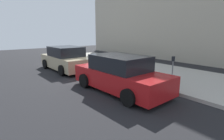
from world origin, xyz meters
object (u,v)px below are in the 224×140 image
(suitcase_navy_1, at_px, (141,70))
(fire_hydrant, at_px, (112,62))
(suitcase_teal_2, at_px, (134,69))
(suitcase_olive_5, at_px, (118,66))
(parking_meter, at_px, (173,66))
(parked_car_beige_1, at_px, (66,59))
(suitcase_silver_0, at_px, (148,72))
(bollard_post, at_px, (105,62))
(parked_car_red_0, at_px, (120,74))
(suitcase_red_4, at_px, (124,67))
(suitcase_black_3, at_px, (129,68))

(suitcase_navy_1, height_order, fire_hydrant, suitcase_navy_1)
(suitcase_teal_2, xyz_separation_m, suitcase_olive_5, (1.40, -0.05, -0.04))
(parking_meter, distance_m, parked_car_beige_1, 6.91)
(suitcase_silver_0, xyz_separation_m, suitcase_teal_2, (0.95, 0.09, 0.01))
(suitcase_navy_1, distance_m, parking_meter, 1.88)
(suitcase_olive_5, bearing_deg, suitcase_teal_2, 178.07)
(suitcase_teal_2, relative_size, bollard_post, 1.22)
(suitcase_navy_1, xyz_separation_m, fire_hydrant, (2.50, 0.07, 0.07))
(parking_meter, xyz_separation_m, parked_car_red_0, (0.97, 2.42, -0.23))
(suitcase_navy_1, bearing_deg, parking_meter, -174.38)
(suitcase_red_4, relative_size, parked_car_beige_1, 0.17)
(fire_hydrant, height_order, parking_meter, parking_meter)
(parked_car_beige_1, bearing_deg, suitcase_silver_0, -156.66)
(suitcase_black_3, distance_m, parked_car_beige_1, 4.37)
(suitcase_black_3, distance_m, parked_car_red_0, 2.87)
(bollard_post, relative_size, parking_meter, 0.59)
(suitcase_olive_5, relative_size, parked_car_red_0, 0.13)
(suitcase_silver_0, relative_size, parked_car_red_0, 0.14)
(suitcase_teal_2, height_order, bollard_post, suitcase_teal_2)
(suitcase_teal_2, relative_size, parked_car_beige_1, 0.20)
(parking_meter, bearing_deg, suitcase_teal_2, 7.00)
(suitcase_teal_2, bearing_deg, fire_hydrant, -0.78)
(fire_hydrant, bearing_deg, parked_car_red_0, 147.09)
(suitcase_teal_2, relative_size, suitcase_olive_5, 1.51)
(bollard_post, distance_m, parked_car_red_0, 4.38)
(suitcase_red_4, relative_size, fire_hydrant, 0.89)
(suitcase_silver_0, distance_m, suitcase_olive_5, 2.34)
(suitcase_olive_5, bearing_deg, parked_car_red_0, 140.92)
(suitcase_navy_1, bearing_deg, suitcase_olive_5, 1.63)
(suitcase_silver_0, xyz_separation_m, bollard_post, (3.53, 0.21, 0.07))
(suitcase_silver_0, distance_m, suitcase_navy_1, 0.50)
(suitcase_olive_5, xyz_separation_m, bollard_post, (1.19, 0.17, 0.10))
(suitcase_teal_2, distance_m, suitcase_red_4, 0.97)
(suitcase_red_4, xyz_separation_m, parking_meter, (-3.23, -0.18, 0.55))
(suitcase_silver_0, height_order, parked_car_red_0, parked_car_red_0)
(suitcase_silver_0, distance_m, parked_car_red_0, 2.27)
(suitcase_navy_1, distance_m, fire_hydrant, 2.51)
(parked_car_red_0, bearing_deg, suitcase_black_3, -51.73)
(suitcase_olive_5, height_order, parked_car_beige_1, parked_car_beige_1)
(suitcase_silver_0, relative_size, parking_meter, 0.52)
(suitcase_olive_5, bearing_deg, parking_meter, -176.39)
(suitcase_black_3, bearing_deg, bollard_post, 6.03)
(fire_hydrant, distance_m, parking_meter, 4.34)
(fire_hydrant, relative_size, bollard_post, 1.13)
(suitcase_red_4, bearing_deg, bollard_post, 7.82)
(parked_car_red_0, bearing_deg, parking_meter, -111.86)
(fire_hydrant, relative_size, parking_meter, 0.67)
(suitcase_teal_2, bearing_deg, suitcase_black_3, -12.11)
(suitcase_silver_0, bearing_deg, fire_hydrant, 1.15)
(suitcase_teal_2, relative_size, parked_car_red_0, 0.20)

